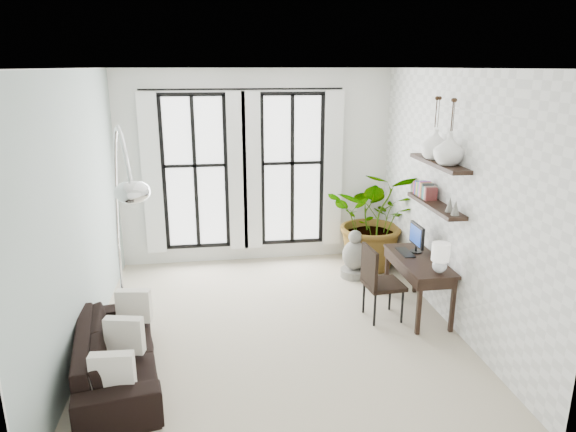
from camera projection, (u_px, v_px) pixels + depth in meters
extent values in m
plane|color=#BDB096|center=(275.00, 327.00, 6.58)|extent=(5.00, 5.00, 0.00)
plane|color=white|center=(273.00, 68.00, 5.68)|extent=(5.00, 5.00, 0.00)
plane|color=#9DB0AA|center=(78.00, 215.00, 5.82)|extent=(0.00, 5.00, 5.00)
plane|color=white|center=(452.00, 200.00, 6.45)|extent=(0.00, 5.00, 5.00)
plane|color=white|center=(256.00, 168.00, 8.50)|extent=(4.50, 0.00, 4.50)
cube|color=white|center=(195.00, 173.00, 8.35)|extent=(1.00, 0.02, 2.50)
cube|color=white|center=(152.00, 176.00, 8.16)|extent=(0.30, 0.04, 2.60)
cube|color=white|center=(237.00, 173.00, 8.35)|extent=(0.30, 0.04, 2.60)
cube|color=white|center=(292.00, 170.00, 8.57)|extent=(1.00, 0.02, 2.50)
cube|color=white|center=(252.00, 173.00, 8.38)|extent=(0.30, 0.04, 2.60)
cube|color=white|center=(333.00, 170.00, 8.57)|extent=(0.30, 0.04, 2.60)
cylinder|color=black|center=(243.00, 89.00, 8.00)|extent=(3.20, 0.03, 0.03)
cube|color=black|center=(435.00, 205.00, 6.61)|extent=(0.25, 1.30, 0.05)
cube|color=black|center=(439.00, 163.00, 6.45)|extent=(0.25, 1.30, 0.05)
cube|color=#AF2B50|center=(419.00, 187.00, 7.10)|extent=(0.16, 0.03, 0.18)
cube|color=#334DB4|center=(421.00, 188.00, 7.05)|extent=(0.16, 0.03, 0.18)
cube|color=gold|center=(422.00, 188.00, 7.01)|extent=(0.16, 0.03, 0.18)
cube|color=#329867|center=(423.00, 189.00, 6.97)|extent=(0.16, 0.03, 0.18)
cube|color=#B551BE|center=(424.00, 190.00, 6.93)|extent=(0.16, 0.03, 0.18)
cube|color=orange|center=(426.00, 191.00, 6.88)|extent=(0.16, 0.03, 0.18)
cube|color=#454545|center=(427.00, 192.00, 6.84)|extent=(0.16, 0.04, 0.18)
cube|color=teal|center=(428.00, 192.00, 6.80)|extent=(0.16, 0.04, 0.18)
cube|color=tan|center=(430.00, 193.00, 6.76)|extent=(0.16, 0.04, 0.18)
cube|color=brown|center=(431.00, 194.00, 6.71)|extent=(0.16, 0.04, 0.18)
cone|color=gray|center=(450.00, 205.00, 6.20)|extent=(0.10, 0.10, 0.18)
cone|color=gray|center=(455.00, 208.00, 6.05)|extent=(0.10, 0.10, 0.18)
imported|color=black|center=(117.00, 353.00, 5.44)|extent=(1.12, 2.11, 0.59)
cube|color=silver|center=(113.00, 373.00, 4.73)|extent=(0.40, 0.12, 0.40)
cube|color=silver|center=(125.00, 335.00, 5.39)|extent=(0.40, 0.12, 0.40)
cube|color=silver|center=(134.00, 306.00, 6.06)|extent=(0.40, 0.12, 0.40)
imported|color=#2D7228|center=(376.00, 219.00, 8.33)|extent=(1.89, 1.77, 1.68)
cube|color=black|center=(419.00, 260.00, 6.80)|extent=(0.55, 1.30, 0.04)
cube|color=black|center=(417.00, 267.00, 6.82)|extent=(0.50, 1.24, 0.12)
cube|color=black|center=(419.00, 308.00, 6.30)|extent=(0.05, 0.05, 0.72)
cube|color=black|center=(453.00, 305.00, 6.36)|extent=(0.05, 0.05, 0.72)
cube|color=black|center=(387.00, 271.00, 7.44)|extent=(0.05, 0.05, 0.72)
cube|color=black|center=(416.00, 269.00, 7.50)|extent=(0.05, 0.05, 0.72)
cube|color=black|center=(417.00, 235.00, 6.96)|extent=(0.04, 0.42, 0.30)
cube|color=navy|center=(415.00, 235.00, 6.96)|extent=(0.00, 0.36, 0.24)
cube|color=black|center=(405.00, 252.00, 7.01)|extent=(0.15, 0.40, 0.02)
sphere|color=silver|center=(439.00, 266.00, 6.30)|extent=(0.18, 0.18, 0.18)
cylinder|color=white|center=(441.00, 252.00, 6.25)|extent=(0.22, 0.22, 0.22)
cube|color=black|center=(384.00, 284.00, 6.71)|extent=(0.52, 0.52, 0.05)
cube|color=black|center=(369.00, 267.00, 6.59)|extent=(0.08, 0.48, 0.53)
cylinder|color=black|center=(373.00, 310.00, 6.57)|extent=(0.03, 0.03, 0.44)
cylinder|color=black|center=(401.00, 308.00, 6.63)|extent=(0.03, 0.03, 0.44)
cylinder|color=black|center=(365.00, 297.00, 6.94)|extent=(0.03, 0.03, 0.44)
cylinder|color=black|center=(392.00, 295.00, 6.99)|extent=(0.03, 0.03, 0.44)
cylinder|color=silver|center=(126.00, 323.00, 6.59)|extent=(0.40, 0.40, 0.11)
cylinder|color=silver|center=(122.00, 283.00, 6.44)|extent=(0.04, 0.04, 1.10)
ellipsoid|color=silver|center=(132.00, 192.00, 5.04)|extent=(0.35, 0.35, 0.23)
cylinder|color=gray|center=(354.00, 273.00, 8.16)|extent=(0.43, 0.43, 0.13)
ellipsoid|color=gray|center=(355.00, 255.00, 8.07)|extent=(0.39, 0.39, 0.47)
sphere|color=gray|center=(355.00, 237.00, 7.99)|extent=(0.21, 0.21, 0.21)
imported|color=white|center=(449.00, 149.00, 6.16)|extent=(0.37, 0.37, 0.38)
imported|color=white|center=(435.00, 144.00, 6.54)|extent=(0.37, 0.37, 0.38)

